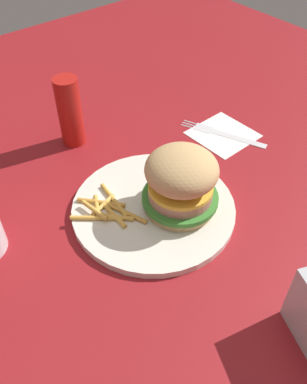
{
  "coord_description": "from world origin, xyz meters",
  "views": [
    {
      "loc": [
        0.32,
        -0.26,
        0.48
      ],
      "look_at": [
        -0.03,
        0.03,
        0.04
      ],
      "focal_mm": 38.83,
      "sensor_mm": 36.0,
      "label": 1
    }
  ],
  "objects_px": {
    "fries_pile": "(108,209)",
    "ketchup_bottle": "(70,112)",
    "plate": "(153,208)",
    "sandwich": "(181,181)",
    "napkin": "(223,134)",
    "fork": "(222,133)"
  },
  "relations": [
    {
      "from": "fries_pile",
      "to": "ketchup_bottle",
      "type": "height_order",
      "value": "ketchup_bottle"
    },
    {
      "from": "plate",
      "to": "ketchup_bottle",
      "type": "xyz_separation_m",
      "value": [
        -0.24,
        -0.0,
        0.06
      ]
    },
    {
      "from": "ketchup_bottle",
      "to": "fries_pile",
      "type": "bearing_deg",
      "value": -17.22
    },
    {
      "from": "sandwich",
      "to": "napkin",
      "type": "distance_m",
      "value": 0.23
    },
    {
      "from": "napkin",
      "to": "ketchup_bottle",
      "type": "bearing_deg",
      "value": -125.31
    },
    {
      "from": "fork",
      "to": "fries_pile",
      "type": "bearing_deg",
      "value": -82.86
    },
    {
      "from": "fries_pile",
      "to": "ketchup_bottle",
      "type": "distance_m",
      "value": 0.22
    },
    {
      "from": "fries_pile",
      "to": "ketchup_bottle",
      "type": "xyz_separation_m",
      "value": [
        -0.2,
        0.06,
        0.05
      ]
    },
    {
      "from": "sandwich",
      "to": "fries_pile",
      "type": "distance_m",
      "value": 0.12
    },
    {
      "from": "sandwich",
      "to": "fork",
      "type": "relative_size",
      "value": 0.72
    },
    {
      "from": "plate",
      "to": "fork",
      "type": "relative_size",
      "value": 1.55
    },
    {
      "from": "plate",
      "to": "napkin",
      "type": "height_order",
      "value": "plate"
    },
    {
      "from": "napkin",
      "to": "fork",
      "type": "relative_size",
      "value": 0.66
    },
    {
      "from": "plate",
      "to": "napkin",
      "type": "relative_size",
      "value": 2.34
    },
    {
      "from": "ketchup_bottle",
      "to": "napkin",
      "type": "bearing_deg",
      "value": 54.69
    },
    {
      "from": "plate",
      "to": "fork",
      "type": "distance_m",
      "value": 0.24
    },
    {
      "from": "napkin",
      "to": "fries_pile",
      "type": "bearing_deg",
      "value": -83.16
    },
    {
      "from": "napkin",
      "to": "ketchup_bottle",
      "type": "xyz_separation_m",
      "value": [
        -0.17,
        -0.23,
        0.06
      ]
    },
    {
      "from": "plate",
      "to": "sandwich",
      "type": "relative_size",
      "value": 2.17
    },
    {
      "from": "plate",
      "to": "fork",
      "type": "xyz_separation_m",
      "value": [
        -0.07,
        0.23,
        -0.0
      ]
    },
    {
      "from": "sandwich",
      "to": "ketchup_bottle",
      "type": "distance_m",
      "value": 0.27
    },
    {
      "from": "plate",
      "to": "fork",
      "type": "height_order",
      "value": "plate"
    }
  ]
}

